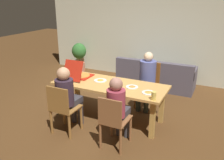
# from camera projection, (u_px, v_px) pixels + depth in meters

# --- Properties ---
(ground_plane) EXTENTS (20.00, 20.00, 0.00)m
(ground_plane) POSITION_uv_depth(u_px,v_px,m) (110.00, 118.00, 4.76)
(ground_plane) COLOR #54351A
(back_wall) EXTENTS (6.64, 0.12, 2.99)m
(back_wall) POSITION_uv_depth(u_px,v_px,m) (154.00, 26.00, 6.61)
(back_wall) COLOR beige
(back_wall) RESTS_ON ground
(dining_table) EXTENTS (2.15, 0.85, 0.73)m
(dining_table) POSITION_uv_depth(u_px,v_px,m) (110.00, 88.00, 4.54)
(dining_table) COLOR tan
(dining_table) RESTS_ON ground
(chair_0) EXTENTS (0.44, 0.43, 0.91)m
(chair_0) POSITION_uv_depth(u_px,v_px,m) (63.00, 108.00, 4.08)
(chair_0) COLOR olive
(chair_0) RESTS_ON ground
(person_0) EXTENTS (0.31, 0.54, 1.19)m
(person_0) POSITION_uv_depth(u_px,v_px,m) (67.00, 94.00, 4.13)
(person_0) COLOR #39363C
(person_0) RESTS_ON ground
(chair_1) EXTENTS (0.45, 0.42, 0.96)m
(chair_1) POSITION_uv_depth(u_px,v_px,m) (149.00, 82.00, 5.16)
(chair_1) COLOR brown
(chair_1) RESTS_ON ground
(person_1) EXTENTS (0.34, 0.49, 1.22)m
(person_1) POSITION_uv_depth(u_px,v_px,m) (147.00, 76.00, 4.98)
(person_1) COLOR #313C36
(person_1) RESTS_ON ground
(chair_2) EXTENTS (0.40, 0.46, 0.89)m
(chair_2) POSITION_uv_depth(u_px,v_px,m) (113.00, 120.00, 3.68)
(chair_2) COLOR brown
(chair_2) RESTS_ON ground
(person_2) EXTENTS (0.29, 0.49, 1.16)m
(person_2) POSITION_uv_depth(u_px,v_px,m) (118.00, 105.00, 3.75)
(person_2) COLOR #39383E
(person_2) RESTS_ON ground
(pizza_box_0) EXTENTS (0.40, 0.57, 0.40)m
(pizza_box_0) POSITION_uv_depth(u_px,v_px,m) (80.00, 75.00, 4.84)
(pizza_box_0) COLOR red
(pizza_box_0) RESTS_ON dining_table
(plate_0) EXTENTS (0.22, 0.22, 0.03)m
(plate_0) POSITION_uv_depth(u_px,v_px,m) (132.00, 87.00, 4.34)
(plate_0) COLOR white
(plate_0) RESTS_ON dining_table
(plate_1) EXTENTS (0.23, 0.23, 0.03)m
(plate_1) POSITION_uv_depth(u_px,v_px,m) (148.00, 92.00, 4.09)
(plate_1) COLOR white
(plate_1) RESTS_ON dining_table
(plate_2) EXTENTS (0.25, 0.25, 0.03)m
(plate_2) POSITION_uv_depth(u_px,v_px,m) (100.00, 80.00, 4.67)
(plate_2) COLOR white
(plate_2) RESTS_ON dining_table
(drinking_glass_0) EXTENTS (0.07, 0.07, 0.14)m
(drinking_glass_0) POSITION_uv_depth(u_px,v_px,m) (117.00, 89.00, 4.07)
(drinking_glass_0) COLOR silver
(drinking_glass_0) RESTS_ON dining_table
(drinking_glass_1) EXTENTS (0.08, 0.08, 0.14)m
(drinking_glass_1) POSITION_uv_depth(u_px,v_px,m) (154.00, 96.00, 3.80)
(drinking_glass_1) COLOR #E4C459
(drinking_glass_1) RESTS_ON dining_table
(couch) EXTENTS (1.99, 0.78, 0.76)m
(couch) POSITION_uv_depth(u_px,v_px,m) (155.00, 77.00, 6.30)
(couch) COLOR #534E5B
(couch) RESTS_ON ground
(potted_plant) EXTENTS (0.45, 0.45, 0.90)m
(potted_plant) POSITION_uv_depth(u_px,v_px,m) (79.00, 55.00, 7.54)
(potted_plant) COLOR #BB7159
(potted_plant) RESTS_ON ground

